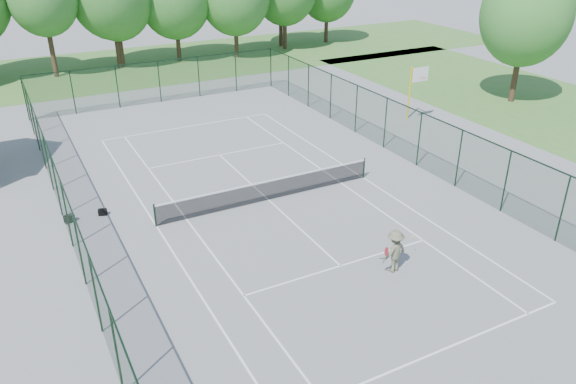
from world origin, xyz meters
name	(u,v)px	position (x,y,z in m)	size (l,w,h in m)	color
ground	(269,200)	(0.00, 0.00, 0.00)	(140.00, 140.00, 0.00)	gray
grass_far	(123,67)	(0.00, 30.00, 0.01)	(80.00, 16.00, 0.01)	#4F8437
grass_side	(545,107)	(24.00, 4.00, 0.01)	(14.00, 40.00, 0.01)	#4F8437
court_lines	(269,200)	(0.00, 0.00, 0.00)	(11.05, 23.85, 0.01)	white
tennis_net	(268,189)	(0.00, 0.00, 0.58)	(11.08, 0.08, 1.10)	black
fence_enclosure	(268,170)	(0.00, 0.00, 1.56)	(18.05, 36.05, 3.02)	#1A3A1F
basketball_goal	(415,83)	(13.58, 6.05, 2.57)	(1.20, 1.43, 3.65)	yellow
tree_side	(526,14)	(22.88, 6.13, 6.19)	(6.20, 6.20, 9.82)	#442E20
sports_bag_a	(69,219)	(-8.79, 2.19, 0.17)	(0.43, 0.26, 0.34)	black
sports_bag_b	(103,212)	(-7.35, 2.18, 0.14)	(0.37, 0.23, 0.29)	black
tennis_player	(395,251)	(1.61, -7.60, 0.87)	(2.07, 0.88, 1.74)	#64674B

